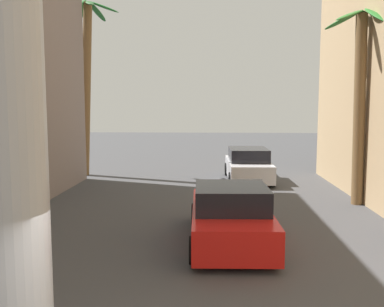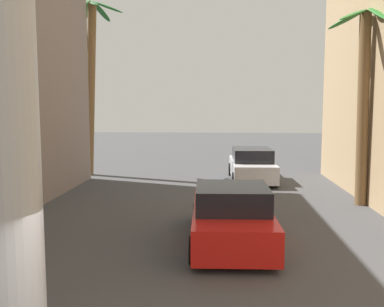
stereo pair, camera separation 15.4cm
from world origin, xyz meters
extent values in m
plane|color=#424244|center=(0.00, 10.00, 0.00)|extent=(87.50, 87.50, 0.00)
cylinder|color=black|center=(-0.06, 9.21, 0.32)|extent=(0.24, 0.65, 0.64)
cylinder|color=black|center=(1.80, 9.28, 0.32)|extent=(0.24, 0.65, 0.64)
cylinder|color=black|center=(0.05, 5.96, 0.32)|extent=(0.24, 0.65, 0.64)
cylinder|color=black|center=(1.91, 6.03, 0.32)|extent=(0.24, 0.65, 0.64)
cube|color=red|center=(0.93, 7.62, 0.56)|extent=(2.12, 4.71, 0.80)
cube|color=black|center=(0.94, 7.27, 1.26)|extent=(1.87, 2.01, 0.60)
cylinder|color=black|center=(1.18, 18.54, 0.32)|extent=(0.24, 0.65, 0.64)
cylinder|color=black|center=(3.00, 18.59, 0.32)|extent=(0.24, 0.65, 0.64)
cylinder|color=black|center=(1.27, 15.42, 0.32)|extent=(0.24, 0.65, 0.64)
cylinder|color=black|center=(3.10, 15.47, 0.32)|extent=(0.24, 0.65, 0.64)
cube|color=silver|center=(2.14, 17.00, 0.56)|extent=(2.06, 4.51, 0.80)
cube|color=black|center=(2.14, 17.00, 1.26)|extent=(1.84, 2.50, 0.60)
cylinder|color=brown|center=(5.68, 12.23, 3.39)|extent=(0.49, 0.44, 6.79)
ellipsoid|color=#26712D|center=(5.85, 12.85, 6.65)|extent=(0.72, 1.40, 0.56)
ellipsoid|color=#276D2D|center=(5.06, 12.55, 6.62)|extent=(1.32, 1.00, 0.65)
ellipsoid|color=#30702D|center=(5.08, 11.80, 6.64)|extent=(1.32, 1.05, 0.58)
ellipsoid|color=#2B7A2D|center=(5.88, 11.53, 6.57)|extent=(0.75, 1.31, 0.80)
cylinder|color=brown|center=(-5.97, 18.11, 4.33)|extent=(0.88, 0.64, 8.67)
ellipsoid|color=#22732D|center=(-5.05, 18.30, 8.48)|extent=(1.59, 0.43, 0.69)
ellipsoid|color=#23662D|center=(-5.59, 19.10, 8.43)|extent=(0.84, 1.55, 0.85)
ellipsoid|color=#326F2D|center=(-6.35, 18.99, 8.40)|extent=(1.17, 1.40, 0.91)
ellipsoid|color=#20712D|center=(-6.68, 18.38, 8.48)|extent=(1.59, 0.45, 0.70)
ellipsoid|color=#296C2D|center=(-6.14, 17.56, 8.39)|extent=(0.83, 1.50, 0.95)
ellipsoid|color=#2C5D2D|center=(-5.53, 17.58, 8.51)|extent=(0.98, 1.61, 0.61)
camera|label=1|loc=(0.49, -3.40, 3.57)|focal=40.00mm
camera|label=2|loc=(0.64, -3.39, 3.57)|focal=40.00mm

